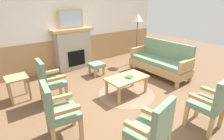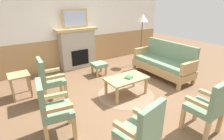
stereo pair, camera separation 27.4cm
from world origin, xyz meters
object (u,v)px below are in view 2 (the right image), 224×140
(footstool, at_px, (99,65))
(side_table, at_px, (19,79))
(couch, at_px, (163,63))
(fireplace, at_px, (77,48))
(armchair_near_fireplace, at_px, (52,107))
(armchair_front_center, at_px, (142,131))
(armchair_by_window_left, at_px, (49,78))
(framed_picture, at_px, (75,19))
(floor_lamp_by_couch, at_px, (142,21))
(book_on_table, at_px, (129,77))
(coffee_table, at_px, (126,80))
(armchair_front_left, at_px, (209,105))

(footstool, height_order, side_table, side_table)
(couch, distance_m, footstool, 1.87)
(fireplace, relative_size, side_table, 2.36)
(fireplace, bearing_deg, side_table, -150.98)
(fireplace, xyz_separation_m, side_table, (-1.88, -1.04, -0.22))
(armchair_near_fireplace, height_order, armchair_front_center, same)
(armchair_by_window_left, bearing_deg, framed_picture, 49.50)
(armchair_front_center, relative_size, side_table, 1.78)
(floor_lamp_by_couch, bearing_deg, book_on_table, -138.95)
(framed_picture, distance_m, side_table, 2.43)
(side_table, relative_size, floor_lamp_by_couch, 0.33)
(fireplace, relative_size, book_on_table, 7.97)
(book_on_table, height_order, armchair_near_fireplace, armchair_near_fireplace)
(couch, height_order, coffee_table, couch)
(floor_lamp_by_couch, bearing_deg, armchair_front_left, -114.92)
(coffee_table, distance_m, armchair_near_fireplace, 1.87)
(armchair_front_left, height_order, side_table, armchair_front_left)
(fireplace, distance_m, armchair_near_fireplace, 3.22)
(book_on_table, bearing_deg, armchair_near_fireplace, -168.53)
(side_table, distance_m, floor_lamp_by_couch, 3.98)
(fireplace, bearing_deg, couch, -49.58)
(couch, height_order, armchair_front_left, same)
(footstool, height_order, armchair_front_left, armchair_front_left)
(framed_picture, height_order, side_table, framed_picture)
(side_table, bearing_deg, floor_lamp_by_couch, 2.85)
(framed_picture, xyz_separation_m, coffee_table, (0.17, -2.34, -1.17))
(couch, height_order, footstool, couch)
(book_on_table, xyz_separation_m, armchair_by_window_left, (-1.56, 0.78, 0.08))
(framed_picture, bearing_deg, armchair_by_window_left, -130.50)
(framed_picture, relative_size, footstool, 2.00)
(armchair_front_center, xyz_separation_m, side_table, (-1.04, 2.90, -0.10))
(armchair_by_window_left, bearing_deg, coffee_table, -25.60)
(armchair_near_fireplace, height_order, side_table, armchair_near_fireplace)
(fireplace, xyz_separation_m, floor_lamp_by_couch, (1.96, -0.85, 0.80))
(armchair_front_center, height_order, side_table, armchair_front_center)
(fireplace, relative_size, floor_lamp_by_couch, 0.77)
(footstool, bearing_deg, book_on_table, -92.44)
(book_on_table, xyz_separation_m, armchair_front_left, (0.25, -1.71, 0.08))
(armchair_near_fireplace, relative_size, armchair_front_center, 1.00)
(coffee_table, bearing_deg, couch, 10.42)
(floor_lamp_by_couch, bearing_deg, coffee_table, -140.25)
(framed_picture, xyz_separation_m, side_table, (-1.88, -1.05, -1.13))
(fireplace, bearing_deg, framed_picture, 90.00)
(book_on_table, xyz_separation_m, armchair_near_fireplace, (-1.84, -0.37, 0.08))
(framed_picture, bearing_deg, armchair_front_center, -102.08)
(footstool, distance_m, armchair_front_center, 3.23)
(coffee_table, bearing_deg, armchair_front_left, -80.97)
(floor_lamp_by_couch, bearing_deg, couch, -99.95)
(footstool, height_order, armchair_near_fireplace, armchair_near_fireplace)
(couch, xyz_separation_m, footstool, (-1.49, 1.13, -0.11))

